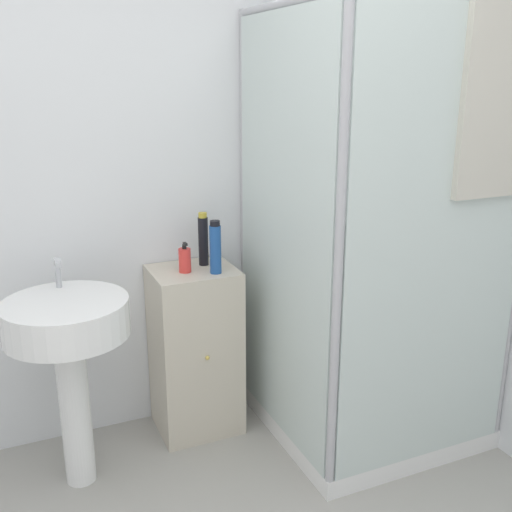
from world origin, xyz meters
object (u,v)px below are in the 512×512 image
at_px(soap_dispenser, 185,260).
at_px(shampoo_bottle_tall_black, 203,240).
at_px(shampoo_bottle_blue, 215,248).
at_px(sink, 68,340).

distance_m(soap_dispenser, shampoo_bottle_tall_black, 0.15).
bearing_deg(shampoo_bottle_blue, sink, -171.13).
bearing_deg(sink, shampoo_bottle_tall_black, 20.19).
height_order(sink, soap_dispenser, soap_dispenser).
height_order(sink, shampoo_bottle_blue, shampoo_bottle_blue).
bearing_deg(sink, shampoo_bottle_blue, 8.87).
distance_m(sink, shampoo_bottle_blue, 0.75).
relative_size(sink, shampoo_bottle_blue, 3.93).
bearing_deg(soap_dispenser, sink, -162.35).
relative_size(soap_dispenser, shampoo_bottle_tall_black, 0.56).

